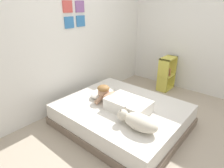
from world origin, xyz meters
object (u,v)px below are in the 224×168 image
bed (121,115)px  coffee_cup (112,90)px  cell_phone (110,109)px  pillow (103,93)px  person_lying (121,101)px  dog (138,121)px  bookshelf (166,74)px

bed → coffee_cup: (0.28, 0.45, 0.22)m
cell_phone → bed: bearing=-13.1°
pillow → person_lying: (-0.13, -0.49, 0.05)m
dog → bookshelf: 2.20m
person_lying → pillow: bearing=75.6°
pillow → bookshelf: (1.70, -0.37, -0.03)m
coffee_cup → bookshelf: (1.48, -0.36, -0.02)m
coffee_cup → bookshelf: bearing=-13.7°
person_lying → bookshelf: bookshelf is taller
pillow → dog: 1.07m
pillow → coffee_cup: bearing=-1.4°
bed → coffee_cup: size_ratio=15.37×
person_lying → coffee_cup: person_lying is taller
cell_phone → dog: bearing=-102.0°
pillow → dog: size_ratio=0.90×
bed → person_lying: bearing=-154.1°
bed → dog: dog is taller
dog → bookshelf: (2.11, 0.62, -0.08)m
pillow → bookshelf: bookshelf is taller
person_lying → cell_phone: person_lying is taller
pillow → dog: (-0.40, -0.99, 0.05)m
bed → person_lying: size_ratio=2.09×
person_lying → bookshelf: bearing=3.8°
person_lying → coffee_cup: size_ratio=7.36×
pillow → coffee_cup: 0.22m
bed → cell_phone: (-0.22, 0.05, 0.19)m
pillow → cell_phone: (-0.28, -0.40, -0.05)m
coffee_cup → cell_phone: (-0.50, -0.40, -0.03)m
bed → pillow: 0.52m
person_lying → cell_phone: bearing=151.2°
dog → cell_phone: bearing=78.0°
dog → pillow: bearing=67.8°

